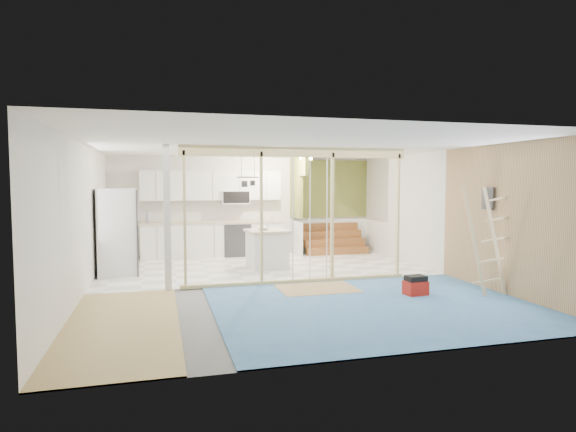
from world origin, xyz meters
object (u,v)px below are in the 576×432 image
object	(u,v)px
island	(267,249)
toolbox	(416,286)
fridge	(116,232)
ladder	(487,241)

from	to	relation	value
island	toolbox	world-z (taller)	island
fridge	ladder	world-z (taller)	ladder
fridge	island	xyz separation A→B (m)	(3.20, 0.01, -0.47)
fridge	island	size ratio (longest dim) A/B	1.89
fridge	ladder	bearing A→B (deg)	-39.68
island	ladder	world-z (taller)	ladder
toolbox	ladder	bearing A→B (deg)	-19.50
island	toolbox	bearing A→B (deg)	-63.84
fridge	island	bearing A→B (deg)	-10.20
fridge	toolbox	xyz separation A→B (m)	(5.08, -3.20, -0.74)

